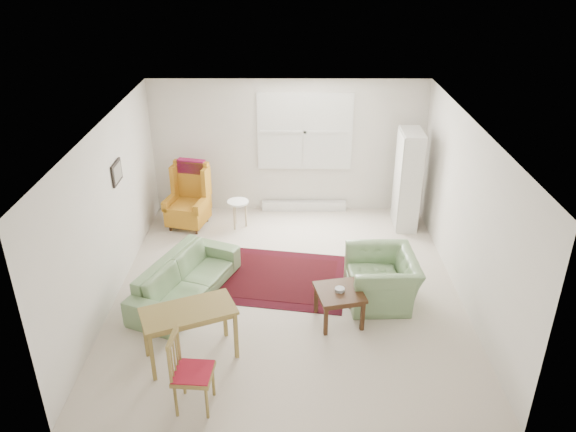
{
  "coord_description": "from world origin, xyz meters",
  "views": [
    {
      "loc": [
        0.02,
        -7.03,
        4.69
      ],
      "look_at": [
        0.0,
        0.3,
        1.05
      ],
      "focal_mm": 35.0,
      "sensor_mm": 36.0,
      "label": 1
    }
  ],
  "objects_px": {
    "wingback_chair": "(187,196)",
    "desk_chair": "(193,372)",
    "desk": "(190,334)",
    "sofa": "(185,272)",
    "armchair": "(382,274)",
    "cabinet": "(408,180)",
    "stool": "(238,214)",
    "coffee_table": "(339,306)"
  },
  "relations": [
    {
      "from": "stool",
      "to": "desk_chair",
      "type": "distance_m",
      "value": 4.35
    },
    {
      "from": "armchair",
      "to": "wingback_chair",
      "type": "bearing_deg",
      "value": -128.46
    },
    {
      "from": "wingback_chair",
      "to": "desk_chair",
      "type": "xyz_separation_m",
      "value": [
        0.78,
        -4.36,
        -0.11
      ]
    },
    {
      "from": "armchair",
      "to": "desk",
      "type": "bearing_deg",
      "value": -66.01
    },
    {
      "from": "coffee_table",
      "to": "stool",
      "type": "bearing_deg",
      "value": 119.55
    },
    {
      "from": "coffee_table",
      "to": "desk_chair",
      "type": "distance_m",
      "value": 2.32
    },
    {
      "from": "stool",
      "to": "armchair",
      "type": "bearing_deg",
      "value": -45.51
    },
    {
      "from": "armchair",
      "to": "coffee_table",
      "type": "bearing_deg",
      "value": -53.44
    },
    {
      "from": "sofa",
      "to": "cabinet",
      "type": "relative_size",
      "value": 1.11
    },
    {
      "from": "sofa",
      "to": "wingback_chair",
      "type": "xyz_separation_m",
      "value": [
        -0.33,
        2.21,
        0.19
      ]
    },
    {
      "from": "desk",
      "to": "cabinet",
      "type": "bearing_deg",
      "value": 47.48
    },
    {
      "from": "desk_chair",
      "to": "wingback_chair",
      "type": "bearing_deg",
      "value": 14.59
    },
    {
      "from": "wingback_chair",
      "to": "desk_chair",
      "type": "height_order",
      "value": "wingback_chair"
    },
    {
      "from": "sofa",
      "to": "wingback_chair",
      "type": "distance_m",
      "value": 2.24
    },
    {
      "from": "stool",
      "to": "desk",
      "type": "height_order",
      "value": "desk"
    },
    {
      "from": "stool",
      "to": "cabinet",
      "type": "bearing_deg",
      "value": 1.19
    },
    {
      "from": "armchair",
      "to": "wingback_chair",
      "type": "distance_m",
      "value": 3.88
    },
    {
      "from": "wingback_chair",
      "to": "sofa",
      "type": "bearing_deg",
      "value": -67.55
    },
    {
      "from": "armchair",
      "to": "cabinet",
      "type": "distance_m",
      "value": 2.5
    },
    {
      "from": "cabinet",
      "to": "desk",
      "type": "height_order",
      "value": "cabinet"
    },
    {
      "from": "sofa",
      "to": "armchair",
      "type": "bearing_deg",
      "value": -69.58
    },
    {
      "from": "wingback_chair",
      "to": "stool",
      "type": "height_order",
      "value": "wingback_chair"
    },
    {
      "from": "cabinet",
      "to": "armchair",
      "type": "bearing_deg",
      "value": -106.79
    },
    {
      "from": "sofa",
      "to": "armchair",
      "type": "relative_size",
      "value": 1.85
    },
    {
      "from": "cabinet",
      "to": "wingback_chair",
      "type": "bearing_deg",
      "value": -177.94
    },
    {
      "from": "desk",
      "to": "desk_chair",
      "type": "xyz_separation_m",
      "value": [
        0.17,
        -0.82,
        0.13
      ]
    },
    {
      "from": "desk",
      "to": "desk_chair",
      "type": "bearing_deg",
      "value": -78.23
    },
    {
      "from": "armchair",
      "to": "desk_chair",
      "type": "bearing_deg",
      "value": -51.1
    },
    {
      "from": "desk_chair",
      "to": "cabinet",
      "type": "bearing_deg",
      "value": -30.87
    },
    {
      "from": "desk",
      "to": "coffee_table",
      "type": "bearing_deg",
      "value": 21.25
    },
    {
      "from": "stool",
      "to": "sofa",
      "type": "bearing_deg",
      "value": -104.76
    },
    {
      "from": "armchair",
      "to": "coffee_table",
      "type": "distance_m",
      "value": 0.85
    },
    {
      "from": "stool",
      "to": "desk_chair",
      "type": "bearing_deg",
      "value": -91.65
    },
    {
      "from": "wingback_chair",
      "to": "desk",
      "type": "height_order",
      "value": "wingback_chair"
    },
    {
      "from": "cabinet",
      "to": "coffee_table",
      "type": "bearing_deg",
      "value": -114.95
    },
    {
      "from": "sofa",
      "to": "cabinet",
      "type": "bearing_deg",
      "value": -35.72
    },
    {
      "from": "wingback_chair",
      "to": "desk",
      "type": "distance_m",
      "value": 3.6
    },
    {
      "from": "wingback_chair",
      "to": "desk_chair",
      "type": "relative_size",
      "value": 1.22
    },
    {
      "from": "sofa",
      "to": "cabinet",
      "type": "distance_m",
      "value": 4.25
    },
    {
      "from": "coffee_table",
      "to": "stool",
      "type": "relative_size",
      "value": 1.18
    },
    {
      "from": "coffee_table",
      "to": "desk",
      "type": "height_order",
      "value": "desk"
    },
    {
      "from": "armchair",
      "to": "desk_chair",
      "type": "height_order",
      "value": "desk_chair"
    }
  ]
}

